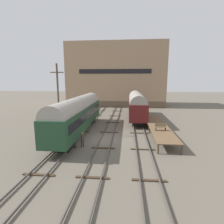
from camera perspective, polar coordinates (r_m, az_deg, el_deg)
name	(u,v)px	position (r m, az deg, el deg)	size (l,w,h in m)	color
ground_plane	(107,139)	(22.51, -1.79, -8.95)	(200.00, 200.00, 0.00)	#60594C
track_left	(74,137)	(23.36, -12.44, -8.11)	(2.60, 60.00, 0.26)	#4C4742
track_middle	(107,138)	(22.46, -1.79, -8.61)	(2.60, 60.00, 0.26)	#4C4742
track_right	(141,139)	(22.37, 9.36, -8.83)	(2.60, 60.00, 0.26)	#4C4742
train_car_maroon	(137,104)	(34.07, 8.01, 2.57)	(2.97, 15.46, 5.15)	black
train_car_green	(78,113)	(25.07, -10.91, -0.18)	(2.93, 18.37, 5.16)	black
station_platform	(158,126)	(25.73, 14.77, -4.44)	(2.65, 15.05, 1.11)	brown
bench	(161,127)	(23.20, 15.57, -4.62)	(1.40, 0.40, 0.91)	brown
person_worker	(82,138)	(19.99, -9.71, -8.45)	(0.32, 0.32, 1.73)	#282833
utility_pole	(58,99)	(24.93, -17.12, 4.21)	(1.80, 0.24, 9.63)	#473828
warehouse_building	(116,75)	(55.21, 1.46, 11.84)	(28.02, 13.76, 17.97)	brown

